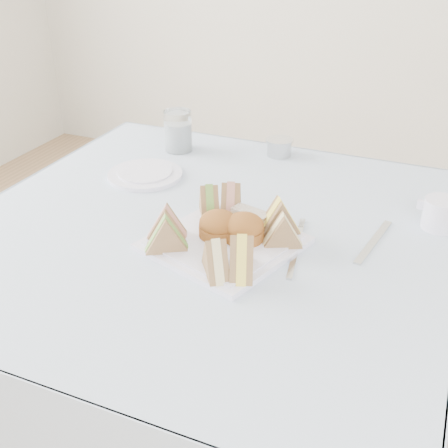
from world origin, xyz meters
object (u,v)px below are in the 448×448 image
at_px(table, 208,359).
at_px(creamer_jug, 441,214).
at_px(serving_plate, 224,243).
at_px(water_glass, 178,131).

relative_size(table, creamer_jug, 12.25).
height_order(table, serving_plate, serving_plate).
bearing_deg(creamer_jug, serving_plate, -145.59).
bearing_deg(water_glass, table, -55.60).
distance_m(table, water_glass, 0.62).
bearing_deg(serving_plate, water_glass, 144.47).
bearing_deg(water_glass, creamer_jug, -14.36).
relative_size(table, serving_plate, 3.46).
relative_size(serving_plate, creamer_jug, 3.54).
bearing_deg(serving_plate, creamer_jug, 50.17).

